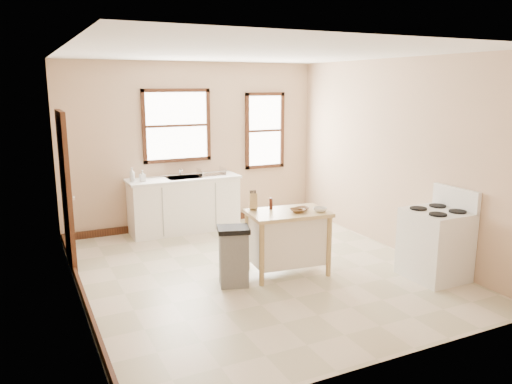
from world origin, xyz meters
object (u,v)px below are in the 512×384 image
knife_block (253,202)px  pepper_grinder (271,204)px  soap_bottle_b (142,176)px  bowl_c (320,210)px  gas_stove (436,234)px  trash_bin (234,256)px  bowl_a (297,211)px  bowl_b (303,209)px  dish_rack (211,172)px  soap_bottle_a (132,175)px  kitchen_island (288,242)px

knife_block → pepper_grinder: 0.23m
soap_bottle_b → bowl_c: soap_bottle_b is taller
soap_bottle_b → gas_stove: bearing=-57.4°
pepper_grinder → trash_bin: bearing=-158.1°
bowl_a → bowl_b: (0.12, 0.07, -0.00)m
dish_rack → knife_block: 2.13m
soap_bottle_b → bowl_c: bearing=-65.6°
dish_rack → bowl_b: 2.45m
soap_bottle_b → bowl_c: 3.06m
soap_bottle_b → pepper_grinder: 2.47m
knife_block → bowl_b: (0.56, -0.30, -0.08)m
dish_rack → gas_stove: bearing=-62.3°
bowl_c → soap_bottle_a: bearing=124.9°
soap_bottle_a → bowl_b: soap_bottle_a is taller
soap_bottle_a → bowl_a: bearing=-74.9°
knife_block → soap_bottle_b: bearing=137.1°
trash_bin → kitchen_island: bearing=21.7°
soap_bottle_b → knife_block: soap_bottle_b is taller
soap_bottle_b → bowl_b: bearing=-66.3°
bowl_b → soap_bottle_a: bearing=124.3°
knife_block → bowl_b: 0.64m
soap_bottle_b → knife_block: (0.95, -2.10, -0.08)m
soap_bottle_b → knife_block: size_ratio=0.90×
trash_bin → bowl_a: bearing=14.9°
kitchen_island → gas_stove: gas_stove is taller
trash_bin → knife_block: bearing=55.4°
pepper_grinder → kitchen_island: bearing=-53.7°
bowl_c → kitchen_island: bearing=151.9°
knife_block → bowl_a: size_ratio=1.06×
soap_bottle_b → pepper_grinder: (1.16, -2.18, -0.10)m
dish_rack → bowl_c: bearing=-78.9°
soap_bottle_b → bowl_b: size_ratio=1.15×
bowl_b → trash_bin: (-1.00, -0.04, -0.48)m
soap_bottle_a → trash_bin: (0.67, -2.47, -0.66)m
bowl_c → gas_stove: bearing=-31.4°
soap_bottle_a → bowl_b: size_ratio=1.45×
dish_rack → bowl_c: dish_rack is taller
soap_bottle_b → knife_block: 2.30m
kitchen_island → bowl_a: bearing=-43.0°
knife_block → kitchen_island: bearing=-15.2°
kitchen_island → soap_bottle_a: bearing=127.3°
trash_bin → pepper_grinder: bearing=39.0°
pepper_grinder → bowl_b: 0.42m
soap_bottle_b → bowl_a: bearing=-69.2°
soap_bottle_b → dish_rack: (1.18, 0.02, -0.04)m
bowl_b → bowl_c: bowl_c is taller
bowl_c → trash_bin: 1.26m
bowl_c → gas_stove: gas_stove is taller
bowl_c → soap_bottle_b: bearing=123.0°
bowl_a → bowl_c: size_ratio=1.09×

